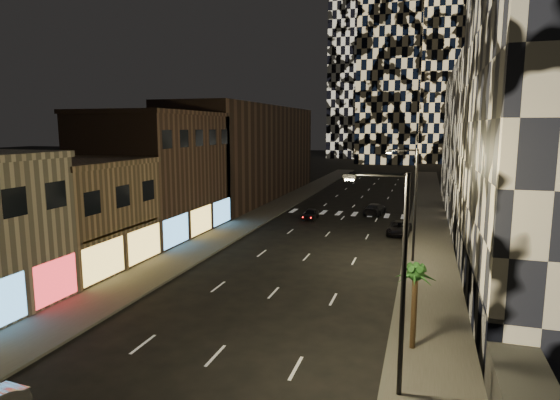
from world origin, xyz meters
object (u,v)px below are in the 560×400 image
Objects in this scene: palm_tree at (415,279)px; car_dark_oncoming at (375,209)px; car_dark_midlane at (311,214)px; streetlight_near at (398,270)px; streetlight_far at (412,197)px; car_dark_rightlane at (399,228)px.

car_dark_oncoming is at bearing 98.69° from palm_tree.
car_dark_midlane is 8.77m from car_dark_oncoming.
car_dark_oncoming is (-4.85, 40.32, -4.63)m from streetlight_near.
streetlight_near is 37.28m from car_dark_midlane.
car_dark_oncoming is 1.17× the size of palm_tree.
car_dark_midlane is at bearing 128.27° from streetlight_far.
car_dark_midlane is 0.75× the size of car_dark_oncoming.
streetlight_far is 15.76m from palm_tree.
streetlight_near reaches higher than car_dark_oncoming.
palm_tree is at bearing -82.04° from car_dark_rightlane.
palm_tree is (2.00, -25.56, 2.99)m from car_dark_rightlane.
palm_tree is at bearing 81.56° from streetlight_near.
streetlight_near is at bearing -72.54° from car_dark_midlane.
streetlight_near reaches higher than car_dark_rightlane.
streetlight_far is 21.40m from car_dark_oncoming.
car_dark_oncoming is (-4.85, 20.32, -4.63)m from streetlight_far.
palm_tree is (12.50, -30.68, 3.01)m from car_dark_midlane.
streetlight_far is at bearing -52.97° from car_dark_midlane.
car_dark_rightlane is 1.11× the size of palm_tree.
car_dark_rightlane is 25.81m from palm_tree.
streetlight_far is 1.82× the size of car_dark_oncoming.
car_dark_oncoming is 1.05× the size of car_dark_rightlane.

